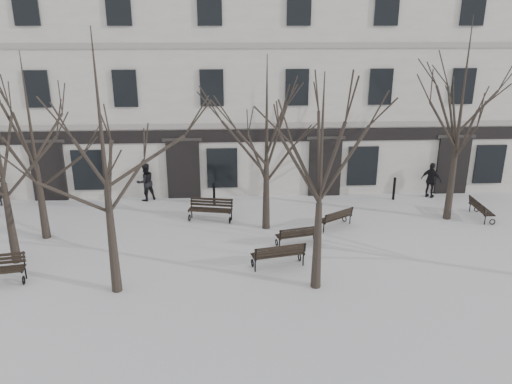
{
  "coord_description": "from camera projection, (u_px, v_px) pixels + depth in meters",
  "views": [
    {
      "loc": [
        -1.18,
        -15.71,
        8.32
      ],
      "look_at": [
        -0.19,
        3.0,
        1.91
      ],
      "focal_mm": 35.0,
      "sensor_mm": 36.0,
      "label": 1
    }
  ],
  "objects": [
    {
      "name": "bench_3",
      "position": [
        211.0,
        209.0,
        21.93
      ],
      "size": [
        2.0,
        1.05,
        0.96
      ],
      "rotation": [
        0.0,
        0.0,
        -0.2
      ],
      "color": "black",
      "rests_on": "ground"
    },
    {
      "name": "tree_6",
      "position": [
        463.0,
        97.0,
        20.52
      ],
      "size": [
        6.01,
        6.01,
        8.59
      ],
      "color": "black",
      "rests_on": "ground"
    },
    {
      "name": "tree_1",
      "position": [
        102.0,
        136.0,
        14.63
      ],
      "size": [
        5.76,
        5.76,
        8.22
      ],
      "color": "black",
      "rests_on": "ground"
    },
    {
      "name": "ground",
      "position": [
        266.0,
        271.0,
        17.59
      ],
      "size": [
        100.0,
        100.0,
        0.0
      ],
      "primitive_type": "plane",
      "color": "silver",
      "rests_on": "ground"
    },
    {
      "name": "bench_2",
      "position": [
        298.0,
        235.0,
        19.42
      ],
      "size": [
        1.78,
        1.0,
        0.86
      ],
      "rotation": [
        0.0,
        0.0,
        3.38
      ],
      "color": "black",
      "rests_on": "ground"
    },
    {
      "name": "pedestrian_c",
      "position": [
        429.0,
        197.0,
        24.97
      ],
      "size": [
        1.05,
        1.03,
        1.77
      ],
      "primitive_type": "imported",
      "rotation": [
        0.0,
        0.0,
        2.38
      ],
      "color": "black",
      "rests_on": "ground"
    },
    {
      "name": "tree_4",
      "position": [
        30.0,
        126.0,
        18.81
      ],
      "size": [
        5.14,
        5.14,
        7.34
      ],
      "color": "black",
      "rests_on": "ground"
    },
    {
      "name": "bench_4",
      "position": [
        336.0,
        218.0,
        21.14
      ],
      "size": [
        1.68,
        1.39,
        0.83
      ],
      "rotation": [
        0.0,
        0.0,
        3.72
      ],
      "color": "black",
      "rests_on": "ground"
    },
    {
      "name": "building",
      "position": [
        250.0,
        74.0,
        28.06
      ],
      "size": [
        40.4,
        10.2,
        11.4
      ],
      "color": "silver",
      "rests_on": "ground"
    },
    {
      "name": "pedestrian_b",
      "position": [
        147.0,
        200.0,
        24.56
      ],
      "size": [
        1.15,
        1.1,
        1.87
      ],
      "primitive_type": "imported",
      "rotation": [
        0.0,
        0.0,
        3.75
      ],
      "color": "black",
      "rests_on": "ground"
    },
    {
      "name": "tree_5",
      "position": [
        267.0,
        124.0,
        19.79
      ],
      "size": [
        5.02,
        5.02,
        7.17
      ],
      "color": "black",
      "rests_on": "ground"
    },
    {
      "name": "tree_2",
      "position": [
        321.0,
        159.0,
        15.13
      ],
      "size": [
        4.88,
        4.88,
        6.98
      ],
      "color": "black",
      "rests_on": "ground"
    },
    {
      "name": "bollard_a",
      "position": [
        214.0,
        193.0,
        23.65
      ],
      "size": [
        0.15,
        0.15,
        1.14
      ],
      "color": "black",
      "rests_on": "ground"
    },
    {
      "name": "bench_1",
      "position": [
        279.0,
        254.0,
        17.68
      ],
      "size": [
        1.97,
        1.06,
        0.95
      ],
      "rotation": [
        0.0,
        0.0,
        3.35
      ],
      "color": "black",
      "rests_on": "ground"
    },
    {
      "name": "bench_5",
      "position": [
        480.0,
        208.0,
        22.17
      ],
      "size": [
        0.68,
        1.68,
        0.83
      ],
      "rotation": [
        0.0,
        0.0,
        1.53
      ],
      "color": "black",
      "rests_on": "ground"
    },
    {
      "name": "bollard_b",
      "position": [
        394.0,
        188.0,
        24.45
      ],
      "size": [
        0.15,
        0.15,
        1.14
      ],
      "color": "black",
      "rests_on": "ground"
    }
  ]
}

